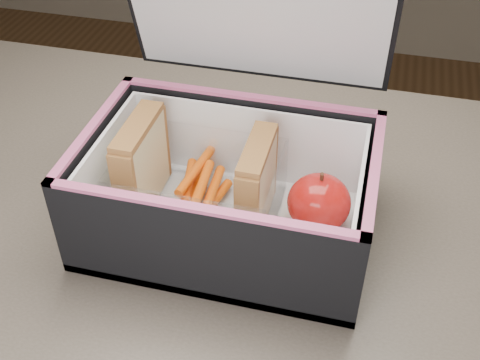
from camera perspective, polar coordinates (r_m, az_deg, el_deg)
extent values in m
cube|color=brown|center=(0.63, -2.04, -9.56)|extent=(1.20, 0.80, 0.03)
cube|color=#382D26|center=(1.31, -21.01, -3.91)|extent=(0.05, 0.05, 0.72)
cube|color=black|center=(0.64, 1.68, 15.92)|extent=(0.29, 0.06, 0.18)
cube|color=tan|center=(0.65, -9.89, 1.48)|extent=(0.01, 0.09, 0.09)
cube|color=#B25E5F|center=(0.65, -9.24, 1.12)|extent=(0.01, 0.08, 0.09)
cube|color=tan|center=(0.64, -8.64, 1.28)|extent=(0.01, 0.09, 0.09)
cube|color=brown|center=(0.62, -9.75, 5.00)|extent=(0.03, 0.09, 0.01)
cube|color=tan|center=(0.62, 0.93, -0.44)|extent=(0.01, 0.08, 0.09)
cube|color=#B25E5F|center=(0.62, 1.58, -0.80)|extent=(0.01, 0.08, 0.08)
cube|color=tan|center=(0.61, 2.24, -0.65)|extent=(0.01, 0.08, 0.09)
cube|color=brown|center=(0.59, 1.66, 2.98)|extent=(0.02, 0.09, 0.01)
cylinder|color=#D05D0B|center=(0.65, -2.76, -2.39)|extent=(0.03, 0.08, 0.01)
cylinder|color=#D05D0B|center=(0.66, -4.97, -0.51)|extent=(0.03, 0.08, 0.01)
cylinder|color=#D05D0B|center=(0.64, -3.72, -0.70)|extent=(0.02, 0.08, 0.01)
cylinder|color=#D05D0B|center=(0.64, -4.58, -3.03)|extent=(0.01, 0.08, 0.01)
cylinder|color=#D05D0B|center=(0.65, -2.70, -1.22)|extent=(0.01, 0.08, 0.01)
cylinder|color=#D05D0B|center=(0.66, -4.24, 0.89)|extent=(0.02, 0.08, 0.01)
cylinder|color=#D05D0B|center=(0.68, -4.13, -0.47)|extent=(0.01, 0.08, 0.01)
cube|color=white|center=(0.64, 7.06, -4.56)|extent=(0.08, 0.08, 0.01)
ellipsoid|color=#960600|center=(0.62, 7.49, -2.16)|extent=(0.07, 0.07, 0.06)
cylinder|color=#402616|center=(0.59, 7.76, 0.28)|extent=(0.00, 0.01, 0.01)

